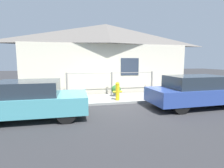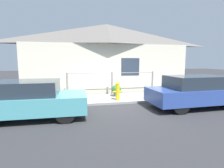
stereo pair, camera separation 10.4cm
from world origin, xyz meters
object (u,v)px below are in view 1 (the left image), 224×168
Objects in this scene: fire_hydrant at (118,91)px; potted_plant_near_hydrant at (116,90)px; car_right at (197,91)px; car_left at (32,100)px; potted_plant_by_fence at (38,93)px.

fire_hydrant reaches higher than potted_plant_near_hydrant.
car_right is 3.84m from potted_plant_near_hydrant.
potted_plant_near_hydrant is at bearing 35.94° from car_left.
potted_plant_near_hydrant is at bearing -4.27° from potted_plant_by_fence.
car_right is 4.93× the size of fire_hydrant.
potted_plant_near_hydrant is (0.17, 0.90, -0.13)m from fire_hydrant.
car_right reaches higher than car_left.
potted_plant_near_hydrant is (-2.91, 2.50, -0.25)m from car_right.
potted_plant_by_fence is (-0.32, 2.79, -0.25)m from car_left.
car_left is at bearing -155.06° from fire_hydrant.
car_left is 4.19× the size of fire_hydrant.
car_right is at bearing -22.23° from potted_plant_by_fence.
car_left is at bearing -145.28° from potted_plant_near_hydrant.
fire_hydrant is at bearing 151.33° from car_right.
car_right is 7.38m from potted_plant_by_fence.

